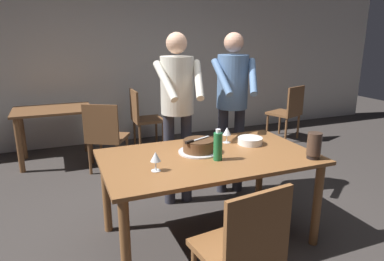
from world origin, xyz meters
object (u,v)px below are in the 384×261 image
at_px(cake_knife, 193,141).
at_px(wine_glass_near, 227,132).
at_px(chair_near_side, 243,248).
at_px(cake_on_platter, 199,146).
at_px(background_chair_1, 143,116).
at_px(background_chair_2, 106,135).
at_px(main_dining_table, 208,166).
at_px(wine_glass_far, 156,157).
at_px(plate_stack, 250,141).
at_px(person_cutting_cake, 177,101).
at_px(background_chair_0, 288,110).
at_px(hurricane_lamp, 314,145).
at_px(water_bottle, 218,146).
at_px(background_table, 53,120).
at_px(person_standing_beside, 232,96).

distance_m(cake_knife, wine_glass_near, 0.44).
bearing_deg(chair_near_side, cake_on_platter, 82.36).
bearing_deg(background_chair_1, background_chair_2, -129.70).
bearing_deg(background_chair_2, main_dining_table, -72.32).
bearing_deg(wine_glass_far, main_dining_table, 18.02).
relative_size(plate_stack, person_cutting_cake, 0.13).
distance_m(cake_knife, chair_near_side, 1.02).
height_order(cake_knife, plate_stack, cake_knife).
relative_size(person_cutting_cake, background_chair_0, 1.91).
bearing_deg(person_cutting_cake, cake_knife, -98.82).
bearing_deg(hurricane_lamp, person_cutting_cake, 124.78).
bearing_deg(wine_glass_near, background_chair_2, 119.10).
relative_size(wine_glass_near, wine_glass_far, 1.00).
relative_size(water_bottle, background_chair_2, 0.28).
bearing_deg(cake_knife, background_chair_0, 39.41).
bearing_deg(background_table, cake_on_platter, -64.80).
bearing_deg(main_dining_table, background_chair_0, 41.61).
distance_m(plate_stack, wine_glass_near, 0.22).
relative_size(water_bottle, background_table, 0.25).
relative_size(wine_glass_far, person_cutting_cake, 0.08).
distance_m(cake_on_platter, wine_glass_near, 0.38).
bearing_deg(hurricane_lamp, plate_stack, 118.00).
bearing_deg(cake_on_platter, water_bottle, -72.96).
bearing_deg(wine_glass_near, background_chair_1, 94.58).
bearing_deg(cake_knife, plate_stack, 6.53).
bearing_deg(water_bottle, chair_near_side, -104.74).
xyz_separation_m(main_dining_table, wine_glass_far, (-0.49, -0.16, 0.20)).
bearing_deg(cake_on_platter, cake_knife, -156.52).
xyz_separation_m(cake_knife, hurricane_lamp, (0.85, -0.44, -0.01)).
xyz_separation_m(cake_on_platter, wine_glass_far, (-0.44, -0.26, 0.05)).
distance_m(plate_stack, background_table, 2.87).
height_order(wine_glass_far, person_cutting_cake, person_cutting_cake).
bearing_deg(background_chair_2, background_table, 131.54).
relative_size(wine_glass_far, person_standing_beside, 0.08).
distance_m(main_dining_table, background_chair_1, 2.64).
bearing_deg(main_dining_table, person_cutting_cake, 91.05).
xyz_separation_m(plate_stack, person_cutting_cake, (-0.48, 0.57, 0.30)).
bearing_deg(chair_near_side, background_chair_2, 98.49).
bearing_deg(main_dining_table, cake_knife, 148.69).
bearing_deg(person_standing_beside, person_cutting_cake, -177.20).
relative_size(hurricane_lamp, background_chair_1, 0.23).
distance_m(cake_on_platter, person_standing_beside, 0.96).
distance_m(wine_glass_near, person_cutting_cake, 0.60).
relative_size(background_table, background_chair_0, 1.11).
distance_m(person_cutting_cake, chair_near_side, 1.70).
xyz_separation_m(plate_stack, background_chair_0, (1.95, 2.02, -0.29)).
bearing_deg(background_chair_2, chair_near_side, -81.51).
bearing_deg(background_table, chair_near_side, -73.54).
bearing_deg(plate_stack, cake_knife, -173.47).
bearing_deg(wine_glass_near, wine_glass_far, -152.48).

